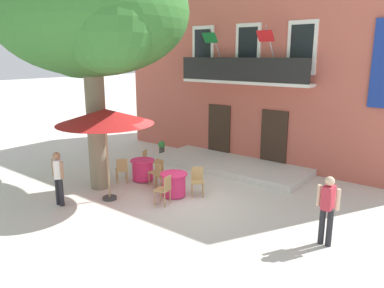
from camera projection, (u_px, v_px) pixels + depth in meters
name	position (u px, v px, depth m)	size (l,w,h in m)	color
ground_plane	(182.00, 201.00, 11.46)	(120.00, 120.00, 0.00)	beige
building_facade	(270.00, 70.00, 16.34)	(13.00, 5.09, 7.50)	#BC5B4C
entrance_step_platform	(230.00, 165.00, 14.76)	(6.17, 2.37, 0.25)	silver
plane_tree	(90.00, 19.00, 11.46)	(6.51, 5.71, 7.54)	#7F755B
cafe_table_near_tree	(174.00, 184.00, 11.78)	(0.86, 0.86, 0.76)	#E52D66
cafe_chair_near_tree_0	(164.00, 188.00, 11.05)	(0.48, 0.48, 0.91)	tan
cafe_chair_near_tree_1	(197.00, 179.00, 11.84)	(0.56, 0.56, 0.91)	tan
cafe_chair_near_tree_2	(161.00, 174.00, 12.32)	(0.51, 0.51, 0.91)	tan
cafe_table_middle	(143.00, 170.00, 13.26)	(0.86, 0.86, 0.76)	#E52D66
cafe_chair_middle_0	(158.00, 170.00, 12.76)	(0.45, 0.45, 0.91)	tan
cafe_chair_middle_1	(148.00, 160.00, 13.95)	(0.53, 0.53, 0.91)	tan
cafe_chair_middle_2	(122.00, 169.00, 12.92)	(0.55, 0.55, 0.91)	tan
cafe_umbrella	(105.00, 117.00, 10.99)	(2.90, 2.90, 2.85)	#997A56
ground_planter_left	(162.00, 147.00, 16.57)	(0.31, 0.31, 0.66)	#47423D
pedestrian_near_entrance	(327.00, 207.00, 8.61)	(0.53, 0.35, 1.71)	#232328
pedestrian_mid_plaza	(58.00, 176.00, 10.94)	(0.53, 0.37, 1.65)	#232328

